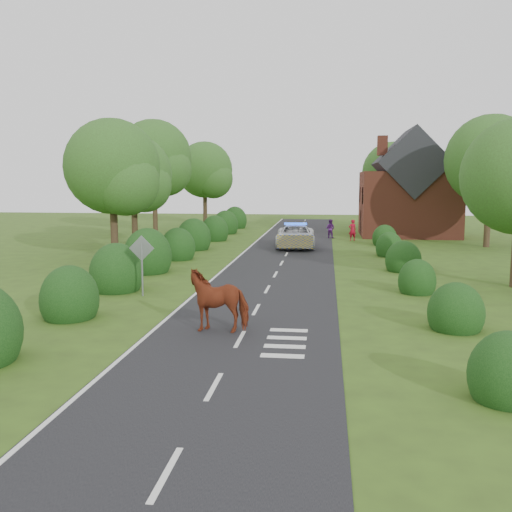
# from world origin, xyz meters

# --- Properties ---
(ground) EXTENTS (120.00, 120.00, 0.00)m
(ground) POSITION_xyz_m (0.00, 0.00, 0.00)
(ground) COLOR #344A19
(road) EXTENTS (6.00, 70.00, 0.02)m
(road) POSITION_xyz_m (0.00, 15.00, 0.01)
(road) COLOR black
(road) RESTS_ON ground
(road_markings) EXTENTS (4.96, 70.00, 0.01)m
(road_markings) POSITION_xyz_m (-1.60, 12.93, 0.03)
(road_markings) COLOR white
(road_markings) RESTS_ON road
(hedgerow_left) EXTENTS (2.75, 50.41, 3.00)m
(hedgerow_left) POSITION_xyz_m (-6.51, 11.69, 0.75)
(hedgerow_left) COLOR black
(hedgerow_left) RESTS_ON ground
(hedgerow_right) EXTENTS (2.10, 45.78, 2.10)m
(hedgerow_right) POSITION_xyz_m (6.60, 11.21, 0.55)
(hedgerow_right) COLOR black
(hedgerow_right) RESTS_ON ground
(tree_left_a) EXTENTS (5.74, 5.60, 8.38)m
(tree_left_a) POSITION_xyz_m (-9.75, 11.86, 5.34)
(tree_left_a) COLOR #332316
(tree_left_a) RESTS_ON ground
(tree_left_b) EXTENTS (5.74, 5.60, 8.07)m
(tree_left_b) POSITION_xyz_m (-11.25, 19.86, 5.04)
(tree_left_b) COLOR #332316
(tree_left_b) RESTS_ON ground
(tree_left_c) EXTENTS (6.97, 6.80, 10.22)m
(tree_left_c) POSITION_xyz_m (-12.70, 29.83, 6.53)
(tree_left_c) COLOR #332316
(tree_left_c) RESTS_ON ground
(tree_left_d) EXTENTS (6.15, 6.00, 8.89)m
(tree_left_d) POSITION_xyz_m (-10.23, 39.85, 5.64)
(tree_left_d) COLOR #332316
(tree_left_d) RESTS_ON ground
(tree_right_b) EXTENTS (6.56, 6.40, 9.40)m
(tree_right_b) POSITION_xyz_m (14.29, 21.84, 5.94)
(tree_right_b) COLOR #332316
(tree_right_b) RESTS_ON ground
(tree_right_c) EXTENTS (6.15, 6.00, 8.58)m
(tree_right_c) POSITION_xyz_m (9.27, 37.85, 5.34)
(tree_right_c) COLOR #332316
(tree_right_c) RESTS_ON ground
(road_sign) EXTENTS (1.06, 0.08, 2.53)m
(road_sign) POSITION_xyz_m (-5.00, 2.00, 1.65)
(road_sign) COLOR gray
(road_sign) RESTS_ON ground
(house) EXTENTS (8.00, 7.40, 9.17)m
(house) POSITION_xyz_m (9.49, 30.00, 3.79)
(house) COLOR brown
(house) RESTS_ON ground
(cow) EXTENTS (2.39, 1.36, 1.65)m
(cow) POSITION_xyz_m (-0.85, -2.86, 0.82)
(cow) COLOR maroon
(cow) RESTS_ON ground
(police_van) EXTENTS (2.94, 5.99, 1.77)m
(police_van) POSITION_xyz_m (0.36, 20.07, 0.81)
(police_van) COLOR silver
(police_van) RESTS_ON ground
(pedestrian_red) EXTENTS (0.71, 0.58, 1.68)m
(pedestrian_red) POSITION_xyz_m (4.60, 25.31, 0.84)
(pedestrian_red) COLOR maroon
(pedestrian_red) RESTS_ON ground
(pedestrian_purple) EXTENTS (0.93, 0.83, 1.58)m
(pedestrian_purple) POSITION_xyz_m (2.86, 26.98, 0.79)
(pedestrian_purple) COLOR #4D1962
(pedestrian_purple) RESTS_ON ground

